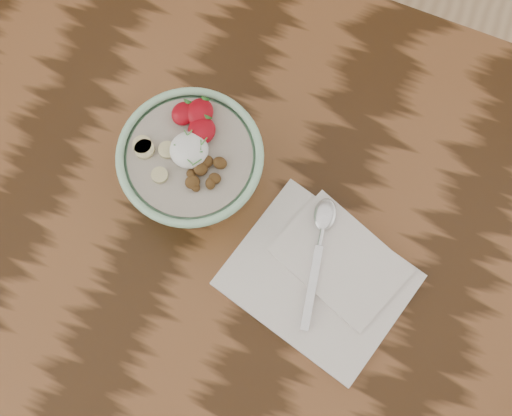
% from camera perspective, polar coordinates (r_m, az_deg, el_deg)
% --- Properties ---
extents(table, '(1.60, 0.90, 0.75)m').
position_cam_1_polar(table, '(1.14, -6.51, -1.31)').
color(table, '#321D0C').
rests_on(table, ground).
extents(breakfast_bowl, '(0.20, 0.20, 0.13)m').
position_cam_1_polar(breakfast_bowl, '(0.99, -5.11, 3.43)').
color(breakfast_bowl, '#A0D7AB').
rests_on(breakfast_bowl, table).
extents(napkin, '(0.28, 0.25, 0.01)m').
position_cam_1_polar(napkin, '(1.02, 5.38, -5.41)').
color(napkin, white).
rests_on(napkin, table).
extents(spoon, '(0.06, 0.19, 0.01)m').
position_cam_1_polar(spoon, '(1.02, 5.29, -1.95)').
color(spoon, silver).
rests_on(spoon, napkin).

